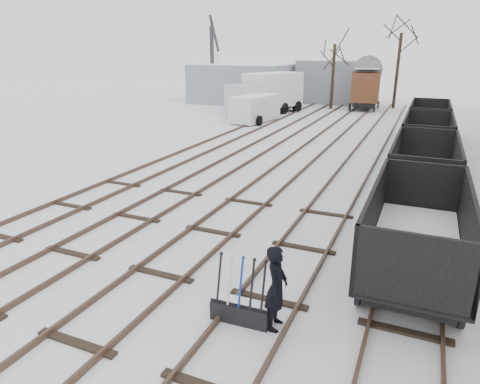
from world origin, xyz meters
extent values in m
plane|color=white|center=(0.00, 0.00, 0.00)|extent=(120.00, 120.00, 0.00)
cube|color=black|center=(-6.72, 14.00, 0.07)|extent=(0.07, 52.00, 0.15)
cube|color=black|center=(-5.28, 14.00, 0.07)|extent=(0.07, 52.00, 0.15)
cube|color=black|center=(-6.00, 2.00, 0.03)|extent=(1.90, 0.20, 0.08)
cube|color=black|center=(-3.72, 14.00, 0.07)|extent=(0.07, 52.00, 0.15)
cube|color=black|center=(-2.28, 14.00, 0.07)|extent=(0.07, 52.00, 0.15)
cube|color=black|center=(-3.00, 2.00, 0.03)|extent=(1.90, 0.20, 0.08)
cube|color=black|center=(-0.72, 14.00, 0.07)|extent=(0.07, 52.00, 0.15)
cube|color=black|center=(0.72, 14.00, 0.07)|extent=(0.07, 52.00, 0.15)
cube|color=black|center=(0.00, 2.00, 0.03)|extent=(1.90, 0.20, 0.08)
cube|color=black|center=(2.28, 14.00, 0.07)|extent=(0.07, 52.00, 0.15)
cube|color=black|center=(3.72, 14.00, 0.07)|extent=(0.07, 52.00, 0.15)
cube|color=black|center=(3.00, 2.00, 0.03)|extent=(1.90, 0.20, 0.08)
cube|color=black|center=(5.28, 14.00, 0.07)|extent=(0.07, 52.00, 0.15)
cube|color=black|center=(6.72, 14.00, 0.07)|extent=(0.07, 52.00, 0.15)
cube|color=black|center=(6.00, 2.00, 0.03)|extent=(1.90, 0.20, 0.08)
cube|color=gray|center=(-13.00, 36.00, 2.00)|extent=(10.00, 8.00, 4.00)
cube|color=white|center=(-13.00, 36.00, 4.05)|extent=(9.80, 7.84, 0.10)
cube|color=gray|center=(-4.00, 40.00, 2.20)|extent=(7.00, 6.00, 4.40)
cube|color=white|center=(-4.00, 40.00, 4.45)|extent=(6.86, 5.88, 0.10)
cube|color=black|center=(2.71, -0.96, 0.22)|extent=(1.31, 0.47, 0.44)
cube|color=black|center=(2.71, -0.96, 0.46)|extent=(1.31, 0.35, 0.06)
cube|color=white|center=(2.71, -0.96, 0.50)|extent=(1.26, 0.31, 0.03)
cylinder|color=black|center=(2.21, -0.98, 0.95)|extent=(0.06, 0.32, 1.08)
cylinder|color=silver|center=(2.46, -0.97, 0.95)|extent=(0.06, 0.32, 1.08)
cylinder|color=#0C32A7|center=(2.71, -0.96, 0.95)|extent=(0.06, 0.32, 1.08)
cylinder|color=black|center=(2.96, -0.95, 0.95)|extent=(0.06, 0.32, 1.08)
cylinder|color=black|center=(3.21, -0.94, 0.95)|extent=(0.06, 0.32, 1.08)
imported|color=black|center=(3.46, -0.86, 0.93)|extent=(0.51, 0.72, 1.87)
cube|color=black|center=(6.00, 2.57, 0.63)|extent=(1.86, 5.10, 0.39)
cube|color=black|center=(6.00, 2.57, 0.82)|extent=(2.32, 5.80, 0.12)
cube|color=black|center=(4.89, 2.57, 1.59)|extent=(0.10, 5.80, 1.55)
cube|color=black|center=(7.11, 2.57, 1.59)|extent=(0.10, 5.80, 1.55)
cube|color=white|center=(6.00, 2.57, 0.92)|extent=(2.09, 5.57, 0.06)
cylinder|color=black|center=(4.94, 0.71, 0.34)|extent=(0.12, 0.68, 0.68)
cylinder|color=black|center=(7.06, 4.42, 0.34)|extent=(0.12, 0.68, 0.68)
cube|color=black|center=(6.00, 8.97, 0.63)|extent=(1.86, 5.10, 0.39)
cube|color=black|center=(6.00, 8.97, 0.82)|extent=(2.32, 5.80, 0.12)
cube|color=black|center=(4.89, 8.97, 1.59)|extent=(0.10, 5.80, 1.55)
cube|color=black|center=(7.11, 8.97, 1.59)|extent=(0.10, 5.80, 1.55)
cube|color=white|center=(6.00, 8.97, 0.92)|extent=(2.09, 5.57, 0.06)
cylinder|color=black|center=(4.94, 7.11, 0.34)|extent=(0.12, 0.68, 0.68)
cylinder|color=black|center=(7.06, 10.82, 0.34)|extent=(0.12, 0.68, 0.68)
cube|color=black|center=(6.00, 15.37, 0.63)|extent=(1.86, 5.10, 0.39)
cube|color=black|center=(6.00, 15.37, 0.82)|extent=(2.32, 5.80, 0.12)
cube|color=black|center=(4.89, 15.37, 1.59)|extent=(0.10, 5.80, 1.55)
cube|color=black|center=(7.11, 15.37, 1.59)|extent=(0.10, 5.80, 1.55)
cube|color=white|center=(6.00, 15.37, 0.92)|extent=(2.09, 5.57, 0.06)
cylinder|color=black|center=(4.94, 13.51, 0.34)|extent=(0.12, 0.68, 0.68)
cylinder|color=black|center=(7.06, 17.22, 0.34)|extent=(0.12, 0.68, 0.68)
cube|color=black|center=(6.00, 21.77, 0.63)|extent=(1.86, 5.10, 0.39)
cube|color=black|center=(6.00, 21.77, 0.82)|extent=(2.32, 5.80, 0.12)
cube|color=black|center=(4.89, 21.77, 1.59)|extent=(0.10, 5.80, 1.55)
cube|color=black|center=(7.11, 21.77, 1.59)|extent=(0.10, 5.80, 1.55)
cube|color=white|center=(6.00, 21.77, 0.92)|extent=(2.09, 5.57, 0.06)
cylinder|color=black|center=(4.94, 19.91, 0.34)|extent=(0.12, 0.68, 0.68)
cylinder|color=black|center=(7.06, 23.62, 0.34)|extent=(0.12, 0.68, 0.68)
cube|color=black|center=(0.15, 35.13, 0.66)|extent=(2.37, 4.66, 0.41)
cube|color=#512D18|center=(0.15, 35.13, 2.20)|extent=(2.91, 5.31, 2.66)
cube|color=white|center=(0.15, 35.13, 3.88)|extent=(2.64, 5.04, 0.04)
cylinder|color=black|center=(-0.97, 33.49, 0.36)|extent=(0.12, 0.72, 0.72)
cylinder|color=black|center=(1.28, 36.76, 0.36)|extent=(0.12, 0.72, 0.72)
cube|color=black|center=(-7.54, 28.47, 0.57)|extent=(4.31, 7.74, 0.31)
cube|color=#A9ADB3|center=(-7.54, 25.56, 1.40)|extent=(3.12, 2.90, 2.60)
cube|color=silver|center=(-7.54, 29.30, 2.08)|extent=(4.54, 5.99, 2.91)
cube|color=white|center=(-7.54, 29.30, 3.55)|extent=(4.46, 5.88, 0.04)
cylinder|color=black|center=(-8.68, 25.77, 0.52)|extent=(0.31, 1.04, 1.04)
cylinder|color=black|center=(-6.40, 31.38, 0.52)|extent=(0.31, 1.04, 1.04)
cube|color=silver|center=(-6.83, 23.90, 1.08)|extent=(2.76, 5.02, 1.95)
cube|color=white|center=(-6.83, 23.90, 2.08)|extent=(2.69, 4.91, 0.04)
cylinder|color=black|center=(-7.81, 22.39, 0.38)|extent=(0.24, 0.76, 0.76)
cylinder|color=black|center=(-5.86, 25.42, 0.38)|extent=(0.24, 0.76, 0.76)
cube|color=#2C2C31|center=(-15.74, 33.91, 0.39)|extent=(2.21, 2.21, 0.79)
cylinder|color=#2C2C31|center=(-15.74, 33.91, 3.93)|extent=(0.43, 0.43, 7.87)
cylinder|color=#2C2C31|center=(-15.74, 35.68, 7.08)|extent=(1.76, 4.87, 3.63)
cylinder|color=black|center=(-15.74, 37.75, 4.72)|extent=(0.04, 0.04, 4.43)
cylinder|color=black|center=(-2.94, 34.29, 3.02)|extent=(0.30, 0.30, 6.03)
cylinder|color=black|center=(2.67, 37.14, 3.52)|extent=(0.30, 0.30, 7.04)
camera|label=1|loc=(5.85, -8.23, 5.62)|focal=32.00mm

